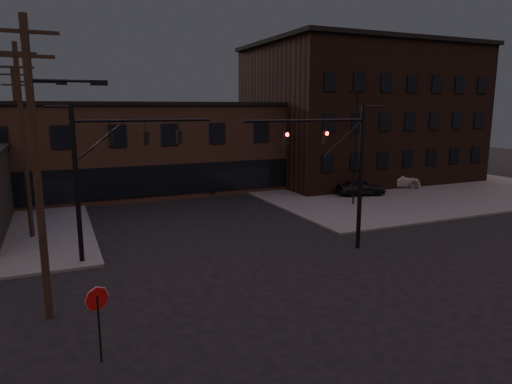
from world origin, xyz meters
TOP-DOWN VIEW (x-y plane):
  - ground at (0.00, 0.00)m, footprint 140.00×140.00m
  - sidewalk_ne at (22.00, 22.00)m, footprint 30.00×30.00m
  - building_row at (0.00, 28.00)m, footprint 40.00×12.00m
  - building_right at (22.00, 26.00)m, footprint 22.00×16.00m
  - traffic_signal_near at (5.36, 4.50)m, footprint 7.12×0.24m
  - traffic_signal_far at (-6.72, 8.00)m, footprint 7.12×0.24m
  - stop_sign at (-8.00, -1.99)m, footprint 0.72×0.33m
  - utility_pole_near at (-9.43, 2.00)m, footprint 3.70×0.28m
  - utility_pole_mid at (-10.44, 14.00)m, footprint 3.70×0.28m
  - utility_pole_far at (-11.50, 26.00)m, footprint 2.20×0.28m
  - lot_light_a at (13.00, 14.00)m, footprint 1.50×0.28m
  - lot_light_b at (19.00, 19.00)m, footprint 1.50×0.28m
  - parked_car_lot_a at (15.72, 16.65)m, footprint 4.53×2.64m
  - parked_car_lot_b at (21.24, 18.91)m, footprint 5.63×3.91m
  - car_crossing at (3.41, 24.05)m, footprint 1.96×4.24m

SIDE VIEW (x-z plane):
  - ground at x=0.00m, z-range 0.00..0.00m
  - sidewalk_ne at x=22.00m, z-range 0.00..0.15m
  - car_crossing at x=3.41m, z-range 0.00..1.35m
  - parked_car_lot_a at x=15.72m, z-range 0.15..1.60m
  - parked_car_lot_b at x=21.24m, z-range 0.15..1.66m
  - stop_sign at x=-8.00m, z-range 0.60..3.08m
  - building_row at x=0.00m, z-range 0.00..8.00m
  - traffic_signal_near at x=5.36m, z-range 0.93..8.93m
  - traffic_signal_far at x=-6.72m, z-range 1.01..9.01m
  - lot_light_a at x=13.00m, z-range 0.94..10.08m
  - lot_light_b at x=19.00m, z-range 0.94..10.08m
  - utility_pole_far at x=-11.50m, z-range 0.28..11.28m
  - utility_pole_near at x=-9.43m, z-range 0.37..11.37m
  - utility_pole_mid at x=-10.44m, z-range 0.38..11.88m
  - building_right at x=22.00m, z-range 0.00..14.00m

